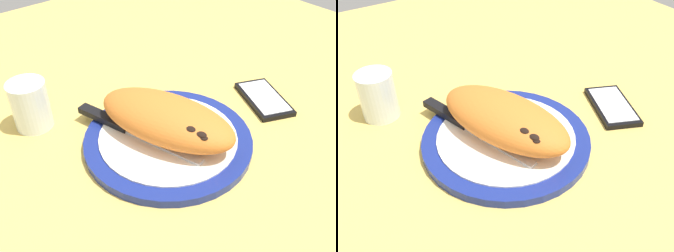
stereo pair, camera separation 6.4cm
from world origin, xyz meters
TOP-DOWN VIEW (x-y plane):
  - ground_plane at (0.00, 0.00)cm, footprint 150.00×150.00cm
  - plate at (0.00, 0.00)cm, footprint 28.66×28.66cm
  - calzone at (0.51, 0.18)cm, footprint 27.05×18.56cm
  - fork at (1.87, -5.22)cm, footprint 17.30×2.33cm
  - knife at (7.30, 4.99)cm, footprint 24.88×8.58cm
  - smartphone at (-2.64, -22.76)cm, footprint 14.48×11.48cm
  - water_glass at (19.64, 15.08)cm, footprint 6.65×6.65cm

SIDE VIEW (x-z plane):
  - ground_plane at x=0.00cm, z-range -3.00..0.00cm
  - smartphone at x=-2.64cm, z-range -0.02..1.14cm
  - plate at x=0.00cm, z-range -0.04..1.78cm
  - fork at x=1.87cm, z-range 1.82..2.22cm
  - knife at x=7.30cm, z-range 1.71..2.91cm
  - water_glass at x=19.64cm, z-range -0.63..8.34cm
  - calzone at x=0.51cm, z-range 1.83..8.32cm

